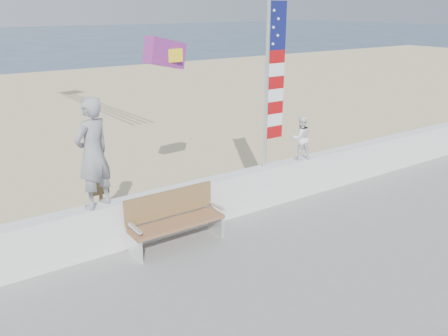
{
  "coord_description": "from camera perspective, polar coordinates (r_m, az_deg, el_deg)",
  "views": [
    {
      "loc": [
        -4.84,
        -5.55,
        4.41
      ],
      "look_at": [
        0.2,
        1.8,
        1.35
      ],
      "focal_mm": 38.0,
      "sensor_mm": 36.0,
      "label": 1
    }
  ],
  "objects": [
    {
      "name": "sand",
      "position": [
        15.95,
        -15.42,
        2.35
      ],
      "size": [
        90.0,
        40.0,
        0.08
      ],
      "primitive_type": "cube",
      "color": "beige",
      "rests_on": "ground"
    },
    {
      "name": "seawall",
      "position": [
        9.73,
        -1.64,
        -3.91
      ],
      "size": [
        30.0,
        0.35,
        0.9
      ],
      "primitive_type": "cube",
      "color": "white",
      "rests_on": "boardwalk"
    },
    {
      "name": "flag",
      "position": [
        9.98,
        5.74,
        10.69
      ],
      "size": [
        0.5,
        0.08,
        3.5
      ],
      "color": "silver",
      "rests_on": "seawall"
    },
    {
      "name": "sign",
      "position": [
        9.1,
        -14.5,
        -4.09
      ],
      "size": [
        0.32,
        0.07,
        1.46
      ],
      "color": "brown",
      "rests_on": "sand"
    },
    {
      "name": "adult",
      "position": [
        8.29,
        -15.5,
        1.7
      ],
      "size": [
        0.83,
        0.72,
        1.94
      ],
      "primitive_type": "imported",
      "rotation": [
        0.0,
        0.0,
        3.57
      ],
      "color": "gray",
      "rests_on": "seawall"
    },
    {
      "name": "child",
      "position": [
        10.87,
        9.22,
        3.6
      ],
      "size": [
        0.57,
        0.5,
        1.0
      ],
      "primitive_type": "imported",
      "rotation": [
        0.0,
        0.0,
        2.85
      ],
      "color": "white",
      "rests_on": "seawall"
    },
    {
      "name": "bench",
      "position": [
        8.85,
        -5.98,
        -6.03
      ],
      "size": [
        1.8,
        0.57,
        1.0
      ],
      "color": "#996842",
      "rests_on": "boardwalk"
    },
    {
      "name": "ground",
      "position": [
        8.58,
        5.83,
        -12.07
      ],
      "size": [
        220.0,
        220.0,
        0.0
      ],
      "primitive_type": "plane",
      "color": "#2E445D",
      "rests_on": "ground"
    },
    {
      "name": "parafoil_kite",
      "position": [
        10.23,
        -6.97,
        13.53
      ],
      "size": [
        1.1,
        0.58,
        0.73
      ],
      "color": "red",
      "rests_on": "ground"
    }
  ]
}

